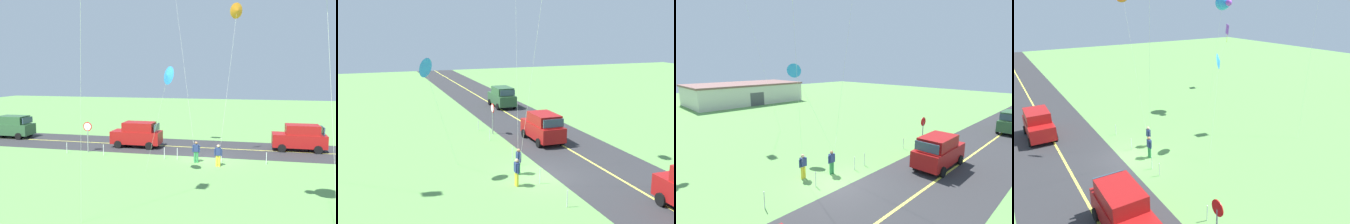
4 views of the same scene
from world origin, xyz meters
The scene contains 15 objects.
ground_plane centered at (0.00, 0.00, -0.05)m, with size 120.00×120.00×0.10m, color #60994C.
asphalt_road centered at (0.00, -4.00, 0.00)m, with size 120.00×7.00×0.00m, color #2D2D30.
road_centre_stripe centered at (0.00, -4.00, 0.01)m, with size 120.00×0.16×0.00m, color #E5E04C.
car_suv_foreground centered at (6.67, -3.07, 1.15)m, with size 4.40×2.12×2.24m.
car_parked_east_far centered at (20.56, -4.56, 1.15)m, with size 4.40×2.12×2.24m.
stop_sign centered at (10.06, -0.10, 1.80)m, with size 0.76×0.08×2.56m.
person_adult_near centered at (0.70, 1.29, 0.86)m, with size 0.58×0.22×1.60m.
person_adult_companion centered at (-1.00, 2.06, 0.86)m, with size 0.58×0.22×1.60m.
kite_green_far centered at (1.66, 6.51, 6.52)m, with size 2.55×2.69×7.09m.
fence_post_0 centered at (-4.37, 0.70, 0.45)m, with size 0.05×0.05×0.90m, color silver.
fence_post_1 centered at (-1.12, 0.70, 0.45)m, with size 0.05×0.05×0.90m, color silver.
fence_post_2 centered at (2.25, 0.70, 0.45)m, with size 0.05×0.05×0.90m, color silver.
fence_post_3 centered at (3.27, 0.70, 0.45)m, with size 0.05×0.05×0.90m, color silver.
fence_post_4 centered at (8.33, 0.70, 0.45)m, with size 0.05×0.05×0.90m, color silver.
fence_post_5 centered at (11.57, 0.70, 0.45)m, with size 0.05×0.05×0.90m, color silver.
Camera 2 is at (-20.92, 9.83, 8.79)m, focal length 43.48 mm.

